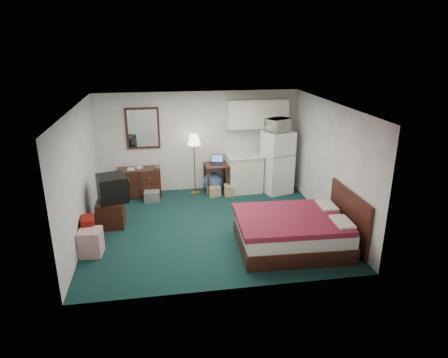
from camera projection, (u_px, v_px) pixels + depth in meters
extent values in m
cube|color=black|center=(211.00, 226.00, 8.32)|extent=(5.00, 4.50, 0.01)
cube|color=silver|center=(210.00, 106.00, 7.49)|extent=(5.00, 4.50, 0.01)
cube|color=silver|center=(199.00, 142.00, 10.00)|extent=(5.00, 0.01, 2.50)
cube|color=silver|center=(231.00, 216.00, 5.81)|extent=(5.00, 0.01, 2.50)
cube|color=silver|center=(79.00, 176.00, 7.52)|extent=(0.01, 4.50, 2.50)
cube|color=silver|center=(329.00, 163.00, 8.29)|extent=(0.01, 4.50, 2.50)
sphere|color=#35527F|center=(213.00, 182.00, 10.11)|extent=(0.59, 0.59, 0.50)
imported|color=white|center=(278.00, 124.00, 9.59)|extent=(0.66, 0.59, 0.39)
imported|color=tan|center=(127.00, 165.00, 9.59)|extent=(0.18, 0.03, 0.25)
imported|color=tan|center=(136.00, 164.00, 9.69)|extent=(0.15, 0.07, 0.21)
imported|color=#477940|center=(156.00, 167.00, 9.65)|extent=(0.14, 0.11, 0.12)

